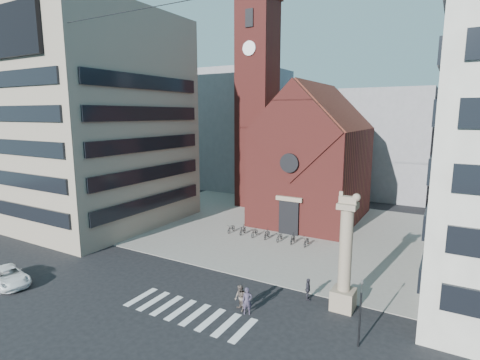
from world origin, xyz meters
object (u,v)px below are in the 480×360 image
(white_car, at_px, (8,277))
(pedestrian_2, at_px, (308,289))
(lion_column, at_px, (345,264))
(traffic_light, at_px, (360,312))
(pedestrian_0, at_px, (247,301))
(scooter_0, at_px, (231,228))
(pedestrian_1, at_px, (240,298))

(white_car, relative_size, pedestrian_2, 2.91)
(lion_column, distance_m, traffic_light, 4.62)
(pedestrian_0, distance_m, scooter_0, 18.54)
(traffic_light, distance_m, pedestrian_1, 8.44)
(pedestrian_0, height_order, pedestrian_1, pedestrian_0)
(pedestrian_2, bearing_deg, white_car, 94.63)
(traffic_light, bearing_deg, scooter_0, 140.19)
(pedestrian_1, bearing_deg, pedestrian_0, 20.53)
(lion_column, relative_size, scooter_0, 4.72)
(traffic_light, xyz_separation_m, white_car, (-27.13, -5.88, -1.59))
(pedestrian_2, bearing_deg, pedestrian_0, 124.32)
(traffic_light, relative_size, white_car, 0.86)
(lion_column, bearing_deg, pedestrian_1, -148.28)
(lion_column, xyz_separation_m, traffic_light, (1.99, -4.00, -1.17))
(white_car, height_order, pedestrian_2, pedestrian_2)
(lion_column, distance_m, pedestrian_1, 7.86)
(lion_column, relative_size, pedestrian_1, 4.50)
(pedestrian_0, bearing_deg, traffic_light, -28.41)
(white_car, bearing_deg, scooter_0, -12.15)
(pedestrian_1, xyz_separation_m, scooter_0, (-9.89, 15.11, -0.43))
(pedestrian_1, relative_size, pedestrian_2, 1.12)
(pedestrian_0, bearing_deg, white_car, 167.73)
(traffic_light, distance_m, scooter_0, 23.79)
(pedestrian_1, distance_m, pedestrian_2, 5.37)
(white_car, distance_m, pedestrian_0, 20.30)
(pedestrian_2, bearing_deg, lion_column, -109.10)
(pedestrian_1, bearing_deg, lion_column, 65.03)
(pedestrian_0, relative_size, pedestrian_2, 1.14)
(pedestrian_2, height_order, scooter_0, pedestrian_2)
(pedestrian_1, relative_size, scooter_0, 1.05)
(pedestrian_1, height_order, pedestrian_2, pedestrian_1)
(white_car, height_order, scooter_0, white_car)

